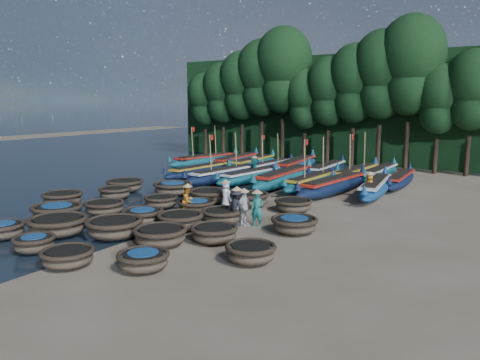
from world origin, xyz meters
The scene contains 61 objects.
ground centered at (0.00, 0.00, 0.00)m, with size 120.00×120.00×0.00m, color gray.
foliage_wall centered at (0.00, 23.50, 5.00)m, with size 40.00×3.00×10.00m, color black.
coracle_1 centered at (-4.68, -9.06, 0.41)m, with size 1.88×1.88×0.70m.
coracle_2 centered at (-1.92, -9.40, 0.38)m, with size 1.63×1.63×0.65m.
coracle_3 centered at (0.47, -9.69, 0.37)m, with size 2.28×2.28×0.65m.
coracle_4 centered at (2.99, -8.51, 0.39)m, with size 1.84×1.84×0.67m.
coracle_5 centered at (-5.21, -6.01, 0.49)m, with size 2.44×2.44×0.84m.
coracle_6 centered at (-3.11, -7.49, 0.48)m, with size 2.59×2.59×0.84m.
coracle_7 centered at (-0.83, -6.37, 0.48)m, with size 2.79×2.79×0.83m.
coracle_8 centered at (1.56, -6.11, 0.43)m, with size 2.33×2.33×0.76m.
coracle_9 centered at (5.67, -5.83, 0.40)m, with size 1.88×1.88×0.70m.
coracle_10 centered at (-7.88, -3.73, 0.45)m, with size 2.63×2.63×0.79m.
coracle_11 centered at (-4.41, -3.81, 0.40)m, with size 2.04×2.04×0.71m.
coracle_12 centered at (-1.37, -4.13, 0.43)m, with size 2.23×2.23×0.74m.
coracle_13 centered at (0.75, -3.92, 0.45)m, with size 2.23×2.23×0.79m.
coracle_14 centered at (3.12, -4.57, 0.41)m, with size 2.20×2.20×0.71m.
coracle_15 centered at (-6.84, -0.90, 0.42)m, with size 1.89×1.89×0.73m.
coracle_16 centered at (-3.04, -1.07, 0.38)m, with size 2.14×2.14×0.66m.
coracle_17 centered at (-0.71, -0.90, 0.38)m, with size 2.20×2.20×0.66m.
coracle_18 centered at (1.71, -2.03, 0.42)m, with size 2.24×2.24×0.73m.
coracle_19 centered at (5.27, -1.54, 0.41)m, with size 2.19×2.19×0.71m.
coracle_20 centered at (-8.04, 1.02, 0.45)m, with size 2.85×2.85×0.80m.
coracle_21 centered at (-4.77, 1.90, 0.46)m, with size 2.92×2.92×0.80m.
coracle_22 centered at (-1.48, 1.21, 0.46)m, with size 2.45×2.45×0.81m.
coracle_23 centered at (0.91, 1.73, 0.46)m, with size 2.49×2.49×0.80m.
coracle_24 centered at (3.41, 2.05, 0.38)m, with size 2.18×2.18×0.67m.
long_boat_2 centered at (-7.53, 8.17, 0.51)m, with size 1.93×7.59×1.34m.
long_boat_3 centered at (-4.77, 7.42, 0.55)m, with size 2.33×8.18×3.49m.
long_boat_4 centered at (-2.97, 8.22, 0.51)m, with size 2.17×7.52×1.33m.
long_boat_5 centered at (-0.47, 8.40, 0.61)m, with size 1.88×9.05×1.59m.
long_boat_6 centered at (1.68, 8.43, 0.54)m, with size 1.75×8.02×3.41m.
long_boat_7 centered at (3.43, 7.53, 0.58)m, with size 2.48×8.56×1.52m.
long_boat_8 centered at (5.76, 8.54, 0.54)m, with size 2.48×8.01×1.42m.
long_boat_9 centered at (-10.88, 13.17, 0.57)m, with size 2.79×8.28×3.56m.
long_boat_10 centered at (-8.26, 14.17, 0.56)m, with size 2.13×8.40×1.48m.
long_boat_11 centered at (-6.31, 13.82, 0.55)m, with size 1.94×8.26×1.46m.
long_boat_12 centered at (-4.37, 13.38, 0.50)m, with size 1.50×7.35×3.12m.
long_boat_13 centered at (-2.53, 14.34, 0.61)m, with size 2.53×9.00×1.59m.
long_boat_14 centered at (0.34, 13.91, 0.53)m, with size 1.78×7.92×1.40m.
long_boat_15 centered at (2.99, 12.97, 0.56)m, with size 1.83×8.25×3.51m.
long_boat_16 centered at (4.28, 14.53, 0.53)m, with size 1.45×7.84×1.38m.
long_boat_17 centered at (6.22, 12.54, 0.49)m, with size 1.72×7.35×1.29m.
fisherman_0 centered at (0.07, 0.65, 0.83)m, with size 0.87×0.73×1.71m.
fisherman_1 centered at (3.34, -1.51, 0.93)m, with size 0.68×0.52×1.87m.
fisherman_2 centered at (-0.71, -1.60, 0.84)m, with size 0.70×0.84×1.77m.
fisherman_3 centered at (2.45, -1.87, 0.92)m, with size 1.23×0.83×1.97m.
fisherman_4 centered at (2.70, -1.65, 0.90)m, with size 0.52×1.02×1.88m.
fisherman_5 centered at (-3.60, 9.63, 0.88)m, with size 1.46×1.48×1.90m.
fisherman_6 centered at (5.70, 7.48, 0.84)m, with size 0.82×0.90×1.75m.
tree_0 centered at (-16.00, 20.00, 5.97)m, with size 3.68×3.68×8.68m.
tree_1 centered at (-13.70, 20.00, 6.65)m, with size 4.09×4.09×9.65m.
tree_2 centered at (-11.40, 20.00, 7.32)m, with size 4.51×4.51×10.63m.
tree_3 centered at (-9.10, 20.00, 8.00)m, with size 4.92×4.92×11.60m.
tree_4 centered at (-6.80, 20.00, 8.67)m, with size 5.34×5.34×12.58m.
tree_5 centered at (-4.50, 20.00, 5.97)m, with size 3.68×3.68×8.68m.
tree_6 centered at (-2.20, 20.00, 6.65)m, with size 4.09×4.09×9.65m.
tree_7 centered at (0.10, 20.00, 7.32)m, with size 4.51×4.51×10.63m.
tree_8 centered at (2.40, 20.00, 8.00)m, with size 4.92×4.92×11.60m.
tree_9 centered at (4.70, 20.00, 8.67)m, with size 5.34×5.34×12.58m.
tree_10 centered at (7.00, 20.00, 5.97)m, with size 3.68×3.68×8.68m.
tree_11 centered at (9.30, 20.00, 6.65)m, with size 4.09×4.09×9.65m.
Camera 1 is at (14.16, -19.57, 5.79)m, focal length 35.00 mm.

